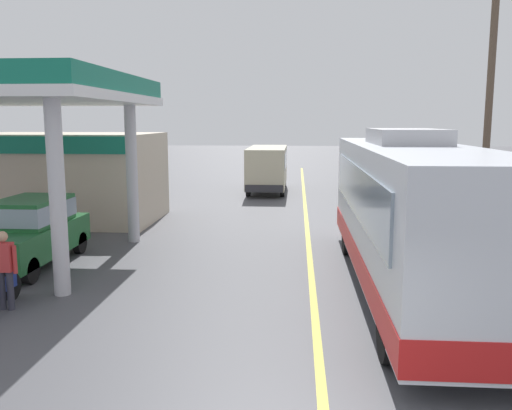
% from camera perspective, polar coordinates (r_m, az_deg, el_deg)
% --- Properties ---
extents(ground, '(120.00, 120.00, 0.00)m').
position_cam_1_polar(ground, '(24.78, 5.22, -0.12)').
color(ground, '#4C4C51').
extents(lane_divider_stripe, '(0.16, 50.00, 0.01)m').
position_cam_1_polar(lane_divider_stripe, '(19.86, 5.42, -2.37)').
color(lane_divider_stripe, '#D8CC4C').
rests_on(lane_divider_stripe, ground).
extents(coach_bus_main, '(2.60, 11.04, 3.69)m').
position_cam_1_polar(coach_bus_main, '(12.74, 16.20, -1.19)').
color(coach_bus_main, silver).
rests_on(coach_bus_main, ground).
extents(gas_station_roadside, '(9.10, 11.95, 5.10)m').
position_cam_1_polar(gas_station_roadside, '(20.33, -21.82, 4.76)').
color(gas_station_roadside, '#147259').
rests_on(gas_station_roadside, ground).
extents(car_at_pump, '(1.70, 4.20, 1.82)m').
position_cam_1_polar(car_at_pump, '(15.65, -22.82, -2.33)').
color(car_at_pump, '#1E602D').
rests_on(car_at_pump, ground).
extents(minibus_opposing_lane, '(2.04, 6.13, 2.44)m').
position_cam_1_polar(minibus_opposing_lane, '(29.63, 1.22, 4.27)').
color(minibus_opposing_lane, '#BFB799').
rests_on(minibus_opposing_lane, ground).
extents(pedestrian_near_pump, '(0.55, 0.22, 1.66)m').
position_cam_1_polar(pedestrian_near_pump, '(12.24, -25.11, -5.87)').
color(pedestrian_near_pump, '#33333F').
rests_on(pedestrian_near_pump, ground).
extents(utility_pole_roadside, '(1.80, 0.24, 8.89)m').
position_cam_1_polar(utility_pole_roadside, '(19.83, 23.49, 10.37)').
color(utility_pole_roadside, brown).
rests_on(utility_pole_roadside, ground).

